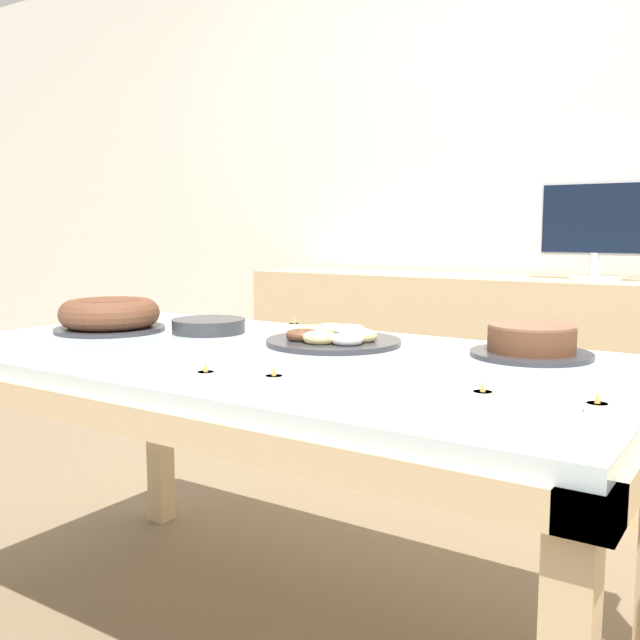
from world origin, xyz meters
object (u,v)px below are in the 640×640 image
(cake_golden_bundt, at_px, (110,316))
(pastry_platter, at_px, (334,338))
(tealight_left_edge, at_px, (294,325))
(cake_chocolate_round, at_px, (531,343))
(computer_monitor, at_px, (596,231))
(tealight_near_cakes, at_px, (206,375))
(tealight_centre, at_px, (483,395))
(tealight_near_front, at_px, (274,379))
(plate_stack, at_px, (209,326))
(tealight_right_edge, at_px, (597,407))

(cake_golden_bundt, xyz_separation_m, pastry_platter, (0.68, 0.16, -0.03))
(tealight_left_edge, bearing_deg, cake_chocolate_round, -6.33)
(computer_monitor, height_order, tealight_left_edge, computer_monitor)
(tealight_near_cakes, bearing_deg, cake_golden_bundt, 153.09)
(tealight_centre, relative_size, tealight_near_front, 1.00)
(tealight_near_front, bearing_deg, tealight_left_edge, 122.62)
(computer_monitor, relative_size, cake_golden_bundt, 1.34)
(computer_monitor, distance_m, tealight_near_front, 1.82)
(plate_stack, distance_m, tealight_right_edge, 1.19)
(computer_monitor, distance_m, plate_stack, 1.57)
(tealight_left_edge, distance_m, tealight_near_front, 0.77)
(cake_chocolate_round, bearing_deg, pastry_platter, -168.39)
(plate_stack, relative_size, tealight_left_edge, 5.25)
(pastry_platter, distance_m, tealight_right_edge, 0.81)
(tealight_near_cakes, relative_size, tealight_centre, 1.00)
(tealight_near_cakes, relative_size, tealight_left_edge, 1.00)
(cake_chocolate_round, relative_size, tealight_left_edge, 7.04)
(cake_chocolate_round, bearing_deg, tealight_centre, -82.60)
(cake_chocolate_round, height_order, cake_golden_bundt, cake_golden_bundt)
(tealight_left_edge, distance_m, tealight_right_edge, 1.12)
(cake_chocolate_round, bearing_deg, cake_golden_bundt, -167.62)
(pastry_platter, bearing_deg, tealight_near_cakes, -87.19)
(tealight_centre, bearing_deg, computer_monitor, 96.69)
(tealight_right_edge, bearing_deg, plate_stack, 163.78)
(tealight_left_edge, bearing_deg, pastry_platter, -35.43)
(tealight_near_cakes, height_order, tealight_left_edge, same)
(tealight_near_front, bearing_deg, cake_golden_bundt, 159.56)
(tealight_centre, xyz_separation_m, tealight_right_edge, (0.19, 0.02, 0.00))
(plate_stack, relative_size, tealight_right_edge, 5.25)
(pastry_platter, relative_size, tealight_near_cakes, 8.75)
(cake_golden_bundt, height_order, tealight_right_edge, cake_golden_bundt)
(pastry_platter, height_order, tealight_near_cakes, pastry_platter)
(pastry_platter, distance_m, plate_stack, 0.41)
(pastry_platter, bearing_deg, plate_stack, -176.94)
(plate_stack, relative_size, tealight_near_cakes, 5.25)
(cake_golden_bundt, bearing_deg, tealight_centre, -10.25)
(cake_chocolate_round, distance_m, tealight_near_front, 0.65)
(cake_chocolate_round, height_order, plate_stack, cake_chocolate_round)
(plate_stack, xyz_separation_m, tealight_near_front, (0.57, -0.45, -0.01))
(computer_monitor, height_order, tealight_near_front, computer_monitor)
(computer_monitor, xyz_separation_m, tealight_near_front, (-0.18, -1.79, -0.28))
(computer_monitor, bearing_deg, plate_stack, -119.38)
(cake_chocolate_round, relative_size, plate_stack, 1.34)
(tealight_centre, bearing_deg, tealight_left_edge, 145.11)
(tealight_left_edge, bearing_deg, computer_monitor, 62.29)
(pastry_platter, height_order, tealight_left_edge, pastry_platter)
(pastry_platter, bearing_deg, tealight_near_front, -71.04)
(cake_chocolate_round, bearing_deg, computer_monitor, 96.41)
(tealight_near_cakes, xyz_separation_m, tealight_centre, (0.52, 0.14, 0.00))
(tealight_near_front, bearing_deg, tealight_centre, 13.39)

